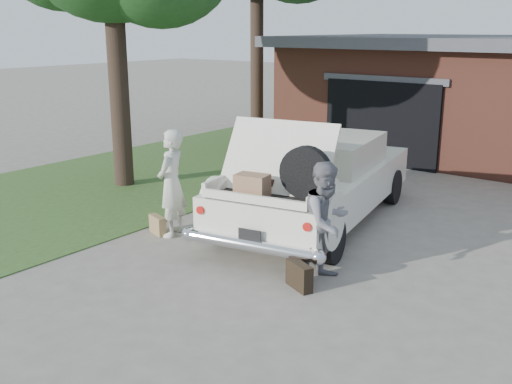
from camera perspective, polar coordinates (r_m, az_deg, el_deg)
The scene contains 7 objects.
ground at distance 9.14m, azimuth -2.31°, elevation -7.46°, with size 90.00×90.00×0.00m, color gray.
grass_strip at distance 14.86m, azimuth -11.29°, elevation 1.34°, with size 6.00×16.00×0.02m, color #2D4C1E.
sedan at distance 11.16m, azimuth 5.87°, elevation 1.14°, with size 3.11×5.84×2.13m.
woman_left at distance 10.46m, azimuth -8.05°, elevation 0.82°, with size 0.69×0.45×1.89m, color beige.
woman_right at distance 8.59m, azimuth 6.69°, elevation -2.85°, with size 0.85×0.66×1.76m, color slate.
suitcase_left at distance 10.77m, azimuth -9.36°, elevation -3.11°, with size 0.43×0.14×0.33m, color #9C7D4F.
suitcase_right at distance 8.49m, azimuth 4.14°, elevation -7.97°, with size 0.49×0.16×0.38m, color black.
Camera 1 is at (5.40, -6.46, 3.56)m, focal length 42.00 mm.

